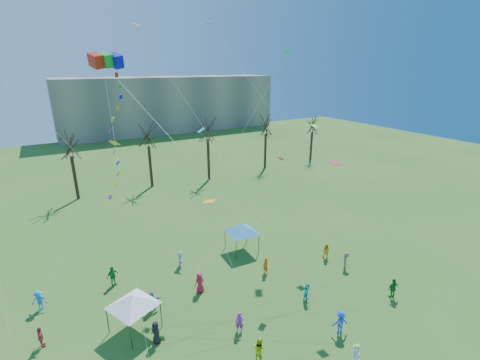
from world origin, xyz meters
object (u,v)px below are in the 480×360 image
hero_kite_flyer (355,360)px  big_box_kite (120,139)px  canopy_tent_white (132,300)px  canopy_tent_blue (242,228)px  distant_building (170,104)px

hero_kite_flyer → big_box_kite: big_box_kite is taller
big_box_kite → canopy_tent_white: 11.94m
canopy_tent_blue → distant_building: bearing=76.5°
canopy_tent_blue → hero_kite_flyer: bearing=-95.1°
big_box_kite → canopy_tent_blue: size_ratio=5.37×
distant_building → big_box_kite: bearing=-110.5°
hero_kite_flyer → canopy_tent_blue: size_ratio=0.57×
hero_kite_flyer → canopy_tent_blue: 16.13m
hero_kite_flyer → canopy_tent_blue: bearing=63.8°
distant_building → hero_kite_flyer: bearing=-101.9°
canopy_tent_white → canopy_tent_blue: (12.09, 5.59, -0.04)m
big_box_kite → canopy_tent_blue: big_box_kite is taller
distant_building → big_box_kite: size_ratio=2.85×
big_box_kite → canopy_tent_blue: bearing=32.5°
distant_building → hero_kite_flyer: distant_building is taller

